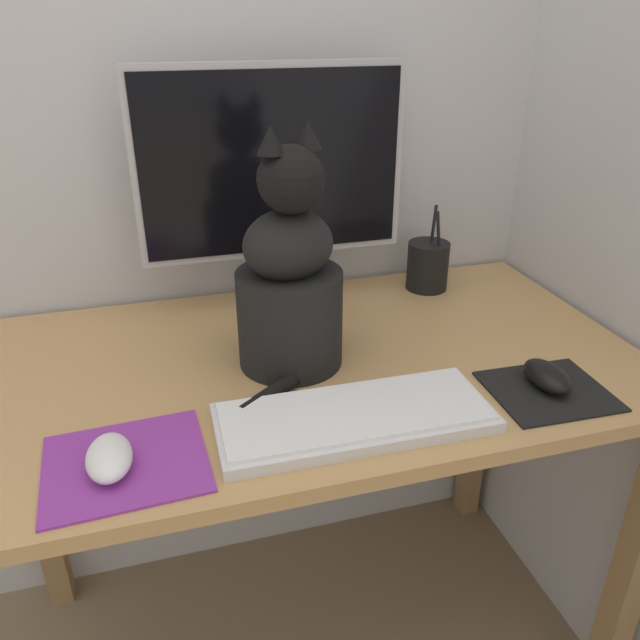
# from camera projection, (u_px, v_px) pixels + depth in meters

# --- Properties ---
(wall_back) EXTENTS (7.00, 0.04, 2.50)m
(wall_back) POSITION_uv_depth(u_px,v_px,m) (254.00, 28.00, 1.16)
(wall_back) COLOR silver
(wall_back) RESTS_ON ground_plane
(desk) EXTENTS (1.16, 0.64, 0.74)m
(desk) POSITION_uv_depth(u_px,v_px,m) (306.00, 413.00, 1.13)
(desk) COLOR tan
(desk) RESTS_ON ground_plane
(monitor) EXTENTS (0.51, 0.17, 0.47)m
(monitor) POSITION_uv_depth(u_px,v_px,m) (272.00, 178.00, 1.16)
(monitor) COLOR #B2B2B7
(monitor) RESTS_ON desk
(keyboard) EXTENTS (0.41, 0.17, 0.02)m
(keyboard) POSITION_uv_depth(u_px,v_px,m) (354.00, 417.00, 0.91)
(keyboard) COLOR silver
(keyboard) RESTS_ON desk
(mousepad_left) EXTENTS (0.22, 0.20, 0.00)m
(mousepad_left) POSITION_uv_depth(u_px,v_px,m) (126.00, 463.00, 0.83)
(mousepad_left) COLOR purple
(mousepad_left) RESTS_ON desk
(mousepad_right) EXTENTS (0.19, 0.17, 0.00)m
(mousepad_right) POSITION_uv_depth(u_px,v_px,m) (548.00, 391.00, 0.99)
(mousepad_right) COLOR black
(mousepad_right) RESTS_ON desk
(computer_mouse_left) EXTENTS (0.06, 0.10, 0.04)m
(computer_mouse_left) POSITION_uv_depth(u_px,v_px,m) (109.00, 458.00, 0.81)
(computer_mouse_left) COLOR white
(computer_mouse_left) RESTS_ON mousepad_left
(computer_mouse_right) EXTENTS (0.06, 0.10, 0.04)m
(computer_mouse_right) POSITION_uv_depth(u_px,v_px,m) (547.00, 376.00, 0.99)
(computer_mouse_right) COLOR black
(computer_mouse_right) RESTS_ON mousepad_right
(cat) EXTENTS (0.23, 0.27, 0.40)m
(cat) POSITION_uv_depth(u_px,v_px,m) (290.00, 282.00, 1.01)
(cat) COLOR black
(cat) RESTS_ON desk
(pen_cup) EXTENTS (0.09, 0.09, 0.18)m
(pen_cup) POSITION_uv_depth(u_px,v_px,m) (428.00, 265.00, 1.34)
(pen_cup) COLOR black
(pen_cup) RESTS_ON desk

